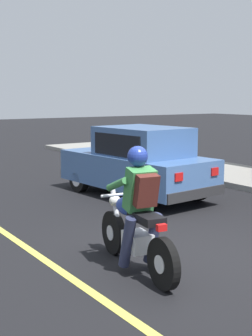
{
  "coord_description": "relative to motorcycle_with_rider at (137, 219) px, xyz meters",
  "views": [
    {
      "loc": [
        -4.33,
        -4.67,
        2.23
      ],
      "look_at": [
        0.35,
        2.22,
        0.95
      ],
      "focal_mm": 50.0,
      "sensor_mm": 36.0,
      "label": 1
    }
  ],
  "objects": [
    {
      "name": "ground_plane",
      "position": [
        0.96,
        -0.05,
        -0.68
      ],
      "size": [
        80.0,
        80.0,
        0.0
      ],
      "primitive_type": "plane",
      "color": "black"
    },
    {
      "name": "motorcycle_with_rider",
      "position": [
        0.0,
        0.0,
        0.0
      ],
      "size": [
        0.64,
        2.01,
        1.62
      ],
      "color": "black",
      "rests_on": "ground"
    },
    {
      "name": "car_hatchback",
      "position": [
        2.63,
        3.67,
        0.09
      ],
      "size": [
        1.94,
        3.9,
        1.57
      ],
      "color": "black",
      "rests_on": "ground"
    }
  ]
}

